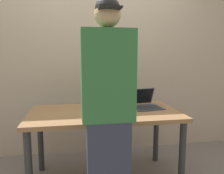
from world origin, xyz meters
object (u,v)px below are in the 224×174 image
at_px(person_figure, 108,115).
at_px(beer_bottle_dark, 104,95).
at_px(beer_bottle_amber, 98,96).
at_px(laptop, 145,104).

bearing_deg(person_figure, beer_bottle_dark, 84.25).
bearing_deg(beer_bottle_amber, beer_bottle_dark, 40.86).
bearing_deg(laptop, beer_bottle_dark, 153.52).
relative_size(beer_bottle_dark, person_figure, 0.17).
distance_m(beer_bottle_amber, person_figure, 0.85).
relative_size(beer_bottle_dark, beer_bottle_amber, 0.96).
bearing_deg(beer_bottle_dark, laptop, -26.48).
height_order(beer_bottle_dark, beer_bottle_amber, beer_bottle_amber).
height_order(beer_bottle_dark, person_figure, person_figure).
xyz_separation_m(laptop, beer_bottle_dark, (-0.43, 0.21, 0.07)).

